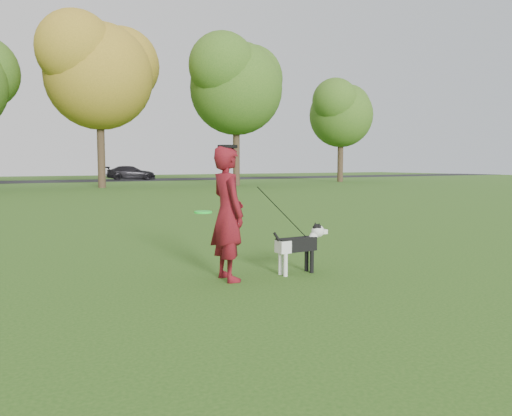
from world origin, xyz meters
TOP-DOWN VIEW (x-y plane):
  - ground at (0.00, 0.00)m, footprint 120.00×120.00m
  - road at (0.00, 40.00)m, footprint 120.00×7.00m
  - man at (-0.35, -0.36)m, footprint 0.46×0.68m
  - dog at (0.74, -0.52)m, footprint 0.95×0.19m
  - car_right at (9.69, 40.00)m, footprint 4.72×2.49m
  - man_held_items at (0.41, -0.47)m, footprint 1.76×0.38m
  - tree_row at (-1.43, 26.07)m, footprint 51.74×8.86m

SIDE VIEW (x-z plane):
  - ground at x=0.00m, z-range 0.00..0.00m
  - road at x=0.00m, z-range 0.00..0.02m
  - dog at x=0.74m, z-range 0.08..0.80m
  - car_right at x=9.69m, z-range 0.02..1.32m
  - man at x=-0.35m, z-range 0.00..1.82m
  - man_held_items at x=0.41m, z-range 0.24..1.59m
  - tree_row at x=-1.43m, z-range 1.40..13.41m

